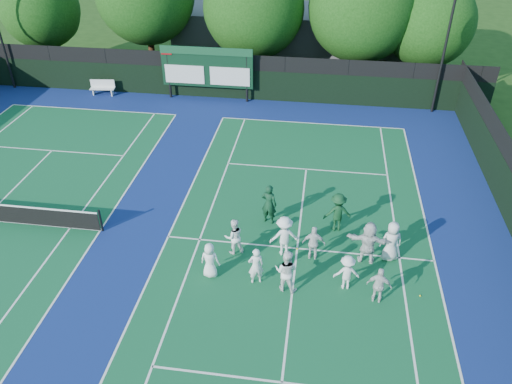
# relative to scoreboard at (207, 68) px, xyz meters

# --- Properties ---
(ground) EXTENTS (120.00, 120.00, 0.00)m
(ground) POSITION_rel_scoreboard_xyz_m (7.01, -15.59, -2.19)
(ground) COLOR #1D3D10
(ground) RESTS_ON ground
(court_apron) EXTENTS (34.00, 32.00, 0.01)m
(court_apron) POSITION_rel_scoreboard_xyz_m (1.01, -14.59, -2.19)
(court_apron) COLOR navy
(court_apron) RESTS_ON ground
(near_court) EXTENTS (11.05, 23.85, 0.01)m
(near_court) POSITION_rel_scoreboard_xyz_m (7.01, -14.59, -2.18)
(near_court) COLOR #11532E
(near_court) RESTS_ON ground
(back_fence) EXTENTS (34.00, 0.08, 3.00)m
(back_fence) POSITION_rel_scoreboard_xyz_m (1.01, 0.41, -0.83)
(back_fence) COLOR black
(back_fence) RESTS_ON ground
(scoreboard) EXTENTS (6.00, 0.21, 3.55)m
(scoreboard) POSITION_rel_scoreboard_xyz_m (0.00, 0.00, 0.00)
(scoreboard) COLOR black
(scoreboard) RESTS_ON ground
(clubhouse) EXTENTS (18.00, 6.00, 4.00)m
(clubhouse) POSITION_rel_scoreboard_xyz_m (5.01, 8.41, -0.19)
(clubhouse) COLOR #515256
(clubhouse) RESTS_ON ground
(light_pole_right) EXTENTS (1.20, 0.30, 10.12)m
(light_pole_right) POSITION_rel_scoreboard_xyz_m (14.51, 0.11, 4.11)
(light_pole_right) COLOR black
(light_pole_right) RESTS_ON ground
(bench) EXTENTS (1.68, 0.62, 1.04)m
(bench) POSITION_rel_scoreboard_xyz_m (-7.26, -0.21, -1.63)
(bench) COLOR white
(bench) RESTS_ON ground
(tree_a) EXTENTS (5.55, 5.55, 7.25)m
(tree_a) POSITION_rel_scoreboard_xyz_m (-12.83, 3.99, 2.14)
(tree_a) COLOR black
(tree_a) RESTS_ON ground
(tree_c) EXTENTS (6.81, 6.81, 8.51)m
(tree_c) POSITION_rel_scoreboard_xyz_m (2.65, 3.99, 2.73)
(tree_c) COLOR black
(tree_c) RESTS_ON ground
(tree_d) EXTENTS (7.11, 7.11, 8.91)m
(tree_d) POSITION_rel_scoreboard_xyz_m (9.86, 3.99, 2.97)
(tree_d) COLOR black
(tree_d) RESTS_ON ground
(tree_e) EXTENTS (5.81, 5.81, 7.46)m
(tree_e) POSITION_rel_scoreboard_xyz_m (14.24, 3.99, 2.20)
(tree_e) COLOR black
(tree_e) RESTS_ON ground
(tennis_ball_1) EXTENTS (0.07, 0.07, 0.07)m
(tennis_ball_1) POSITION_rel_scoreboard_xyz_m (7.02, -14.63, -2.16)
(tennis_ball_1) COLOR yellow
(tennis_ball_1) RESTS_ON ground
(tennis_ball_2) EXTENTS (0.07, 0.07, 0.07)m
(tennis_ball_2) POSITION_rel_scoreboard_xyz_m (11.68, -16.65, -2.16)
(tennis_ball_2) COLOR yellow
(tennis_ball_2) RESTS_ON ground
(tennis_ball_3) EXTENTS (0.07, 0.07, 0.07)m
(tennis_ball_3) POSITION_rel_scoreboard_xyz_m (3.39, -15.24, -2.16)
(tennis_ball_3) COLOR yellow
(tennis_ball_3) RESTS_ON ground
(tennis_ball_4) EXTENTS (0.07, 0.07, 0.07)m
(tennis_ball_4) POSITION_rel_scoreboard_xyz_m (7.69, -13.52, -2.16)
(tennis_ball_4) COLOR yellow
(tennis_ball_4) RESTS_ON ground
(player_front_0) EXTENTS (0.77, 0.54, 1.51)m
(player_front_0) POSITION_rel_scoreboard_xyz_m (3.83, -16.63, -1.43)
(player_front_0) COLOR white
(player_front_0) RESTS_ON ground
(player_front_1) EXTENTS (0.68, 0.55, 1.60)m
(player_front_1) POSITION_rel_scoreboard_xyz_m (5.60, -16.75, -1.39)
(player_front_1) COLOR white
(player_front_1) RESTS_ON ground
(player_front_2) EXTENTS (0.97, 0.82, 1.78)m
(player_front_2) POSITION_rel_scoreboard_xyz_m (6.75, -16.95, -1.30)
(player_front_2) COLOR white
(player_front_2) RESTS_ON ground
(player_front_3) EXTENTS (1.02, 0.67, 1.48)m
(player_front_3) POSITION_rel_scoreboard_xyz_m (8.95, -16.56, -1.45)
(player_front_3) COLOR white
(player_front_3) RESTS_ON ground
(player_front_4) EXTENTS (0.94, 0.52, 1.52)m
(player_front_4) POSITION_rel_scoreboard_xyz_m (10.08, -17.10, -1.43)
(player_front_4) COLOR silver
(player_front_4) RESTS_ON ground
(player_back_0) EXTENTS (0.95, 0.87, 1.60)m
(player_back_0) POSITION_rel_scoreboard_xyz_m (4.49, -15.14, -1.39)
(player_back_0) COLOR white
(player_back_0) RESTS_ON ground
(player_back_1) EXTENTS (1.28, 0.94, 1.78)m
(player_back_1) POSITION_rel_scoreboard_xyz_m (6.48, -14.94, -1.30)
(player_back_1) COLOR white
(player_back_1) RESTS_ON ground
(player_back_2) EXTENTS (0.91, 0.38, 1.55)m
(player_back_2) POSITION_rel_scoreboard_xyz_m (7.67, -15.08, -1.42)
(player_back_2) COLOR silver
(player_back_2) RESTS_ON ground
(player_back_3) EXTENTS (1.77, 0.72, 1.86)m
(player_back_3) POSITION_rel_scoreboard_xyz_m (9.77, -14.94, -1.26)
(player_back_3) COLOR silver
(player_back_3) RESTS_ON ground
(player_back_4) EXTENTS (0.96, 0.73, 1.77)m
(player_back_4) POSITION_rel_scoreboard_xyz_m (10.68, -14.67, -1.31)
(player_back_4) COLOR silver
(player_back_4) RESTS_ON ground
(coach_left) EXTENTS (0.79, 0.62, 1.91)m
(coach_left) POSITION_rel_scoreboard_xyz_m (5.63, -12.92, -1.24)
(coach_left) COLOR #0E341E
(coach_left) RESTS_ON ground
(coach_right) EXTENTS (1.29, 0.92, 1.80)m
(coach_right) POSITION_rel_scoreboard_xyz_m (8.57, -13.05, -1.29)
(coach_right) COLOR #103C1E
(coach_right) RESTS_ON ground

